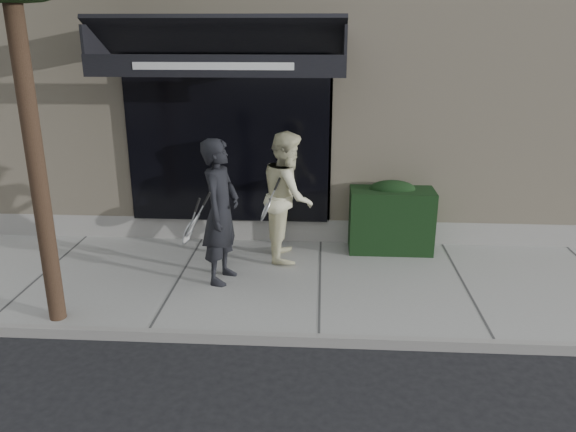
{
  "coord_description": "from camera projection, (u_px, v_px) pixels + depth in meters",
  "views": [
    {
      "loc": [
        -0.0,
        -7.25,
        3.48
      ],
      "look_at": [
        -0.49,
        0.6,
        0.86
      ],
      "focal_mm": 35.0,
      "sensor_mm": 36.0,
      "label": 1
    }
  ],
  "objects": [
    {
      "name": "building_facade",
      "position": [
        324.0,
        67.0,
        11.79
      ],
      "size": [
        14.3,
        8.04,
        5.64
      ],
      "color": "beige",
      "rests_on": "ground"
    },
    {
      "name": "sidewalk",
      "position": [
        320.0,
        283.0,
        7.94
      ],
      "size": [
        20.0,
        3.0,
        0.12
      ],
      "primitive_type": "cube",
      "color": "gray",
      "rests_on": "ground"
    },
    {
      "name": "pedestrian_back",
      "position": [
        288.0,
        196.0,
        8.44
      ],
      "size": [
        0.81,
        1.0,
        1.96
      ],
      "color": "beige",
      "rests_on": "sidewalk"
    },
    {
      "name": "hedge",
      "position": [
        391.0,
        217.0,
        8.87
      ],
      "size": [
        1.3,
        0.7,
        1.14
      ],
      "color": "black",
      "rests_on": "sidewalk"
    },
    {
      "name": "ground",
      "position": [
        320.0,
        287.0,
        7.96
      ],
      "size": [
        80.0,
        80.0,
        0.0
      ],
      "primitive_type": "plane",
      "color": "black",
      "rests_on": "ground"
    },
    {
      "name": "pedestrian_front",
      "position": [
        220.0,
        212.0,
        7.62
      ],
      "size": [
        0.8,
        0.89,
        2.01
      ],
      "color": "black",
      "rests_on": "sidewalk"
    },
    {
      "name": "curb",
      "position": [
        319.0,
        340.0,
        6.47
      ],
      "size": [
        20.0,
        0.1,
        0.14
      ],
      "primitive_type": "cube",
      "color": "gray",
      "rests_on": "ground"
    }
  ]
}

